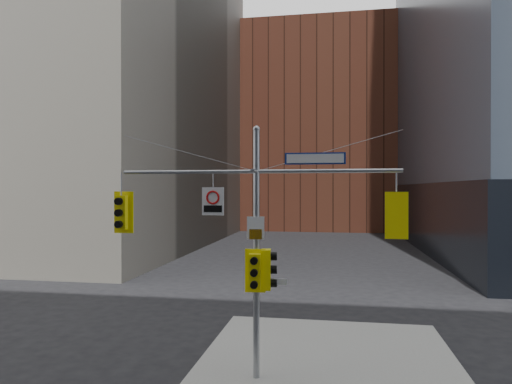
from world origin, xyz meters
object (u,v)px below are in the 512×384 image
(signal_assembly, at_px, (256,227))
(traffic_light_pole_front, at_px, (255,272))
(traffic_light_west_arm, at_px, (121,213))
(traffic_light_pole_side, at_px, (268,270))
(street_sign_blade, at_px, (315,158))
(regulatory_sign_arm, at_px, (213,200))
(traffic_light_east_arm, at_px, (396,215))

(signal_assembly, xyz_separation_m, traffic_light_pole_front, (-0.00, -0.27, -1.21))
(traffic_light_west_arm, bearing_deg, traffic_light_pole_side, -1.66)
(traffic_light_pole_front, xyz_separation_m, street_sign_blade, (1.65, 0.27, 3.15))
(signal_assembly, distance_m, traffic_light_pole_side, 1.24)
(traffic_light_pole_side, bearing_deg, signal_assembly, 86.05)
(traffic_light_west_arm, relative_size, traffic_light_pole_front, 1.03)
(traffic_light_pole_front, height_order, street_sign_blade, street_sign_blade)
(signal_assembly, bearing_deg, regulatory_sign_arm, -179.09)
(traffic_light_east_arm, bearing_deg, signal_assembly, 5.76)
(street_sign_blade, bearing_deg, traffic_light_west_arm, -179.97)
(traffic_light_pole_front, relative_size, street_sign_blade, 0.73)
(signal_assembly, bearing_deg, traffic_light_east_arm, 0.02)
(traffic_light_west_arm, xyz_separation_m, traffic_light_east_arm, (7.92, -0.01, 0.00))
(signal_assembly, bearing_deg, street_sign_blade, 0.10)
(traffic_light_west_arm, height_order, traffic_light_east_arm, same)
(traffic_light_east_arm, bearing_deg, street_sign_blade, 5.70)
(signal_assembly, distance_m, traffic_light_east_arm, 3.85)
(street_sign_blade, distance_m, regulatory_sign_arm, 3.14)
(traffic_light_pole_side, bearing_deg, street_sign_blade, -96.47)
(traffic_light_pole_front, distance_m, street_sign_blade, 3.56)
(traffic_light_west_arm, distance_m, traffic_light_east_arm, 7.92)
(traffic_light_west_arm, xyz_separation_m, street_sign_blade, (5.75, -0.01, 1.55))
(regulatory_sign_arm, bearing_deg, signal_assembly, 2.17)
(traffic_light_west_arm, xyz_separation_m, traffic_light_pole_side, (4.42, -0.00, -1.58))
(traffic_light_pole_front, bearing_deg, traffic_light_west_arm, 171.90)
(traffic_light_west_arm, distance_m, regulatory_sign_arm, 2.86)
(traffic_light_pole_side, xyz_separation_m, traffic_light_pole_front, (-0.33, -0.28, -0.02))
(traffic_light_pole_front, height_order, regulatory_sign_arm, regulatory_sign_arm)
(signal_assembly, distance_m, regulatory_sign_arm, 1.48)
(signal_assembly, xyz_separation_m, regulatory_sign_arm, (-1.27, -0.02, 0.76))
(signal_assembly, relative_size, street_sign_blade, 4.77)
(traffic_light_pole_front, xyz_separation_m, regulatory_sign_arm, (-1.26, 0.25, 1.97))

